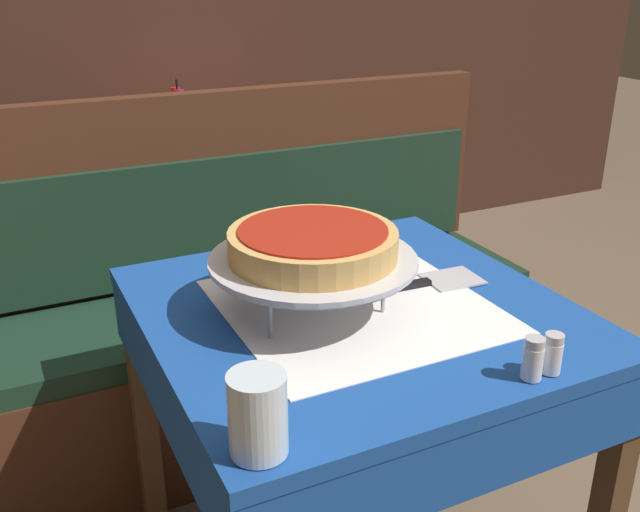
{
  "coord_description": "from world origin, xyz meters",
  "views": [
    {
      "loc": [
        -0.61,
        -1.09,
        1.37
      ],
      "look_at": [
        -0.08,
        -0.01,
        0.88
      ],
      "focal_mm": 40.0,
      "sensor_mm": 36.0,
      "label": 1
    }
  ],
  "objects_px": {
    "pepper_shaker": "(552,354)",
    "deep_dish_pizza": "(313,243)",
    "dining_table_rear": "(208,153)",
    "booth_bench": "(241,339)",
    "water_glass_near": "(258,414)",
    "condiment_caddy": "(179,113)",
    "dining_table_front": "(354,351)",
    "pizza_server": "(426,283)",
    "pizza_pan_stand": "(313,262)",
    "salt_shaker": "(533,359)"
  },
  "relations": [
    {
      "from": "pepper_shaker",
      "to": "deep_dish_pizza",
      "type": "bearing_deg",
      "value": 123.84
    },
    {
      "from": "dining_table_rear",
      "to": "booth_bench",
      "type": "bearing_deg",
      "value": -102.99
    },
    {
      "from": "water_glass_near",
      "to": "condiment_caddy",
      "type": "relative_size",
      "value": 0.65
    },
    {
      "from": "dining_table_front",
      "to": "pizza_server",
      "type": "relative_size",
      "value": 2.9
    },
    {
      "from": "pizza_pan_stand",
      "to": "deep_dish_pizza",
      "type": "xyz_separation_m",
      "value": [
        0.0,
        0.0,
        0.04
      ]
    },
    {
      "from": "salt_shaker",
      "to": "condiment_caddy",
      "type": "bearing_deg",
      "value": 89.67
    },
    {
      "from": "dining_table_rear",
      "to": "condiment_caddy",
      "type": "xyz_separation_m",
      "value": [
        -0.09,
        0.09,
        0.15
      ]
    },
    {
      "from": "dining_table_rear",
      "to": "booth_bench",
      "type": "height_order",
      "value": "booth_bench"
    },
    {
      "from": "deep_dish_pizza",
      "to": "pizza_pan_stand",
      "type": "bearing_deg",
      "value": 0.0
    },
    {
      "from": "dining_table_front",
      "to": "water_glass_near",
      "type": "xyz_separation_m",
      "value": [
        -0.33,
        -0.34,
        0.16
      ]
    },
    {
      "from": "pizza_pan_stand",
      "to": "dining_table_rear",
      "type": "bearing_deg",
      "value": 79.42
    },
    {
      "from": "deep_dish_pizza",
      "to": "water_glass_near",
      "type": "height_order",
      "value": "deep_dish_pizza"
    },
    {
      "from": "dining_table_front",
      "to": "dining_table_rear",
      "type": "distance_m",
      "value": 1.68
    },
    {
      "from": "booth_bench",
      "to": "pizza_server",
      "type": "distance_m",
      "value": 0.84
    },
    {
      "from": "pizza_pan_stand",
      "to": "pepper_shaker",
      "type": "height_order",
      "value": "pizza_pan_stand"
    },
    {
      "from": "pizza_pan_stand",
      "to": "deep_dish_pizza",
      "type": "height_order",
      "value": "deep_dish_pizza"
    },
    {
      "from": "booth_bench",
      "to": "salt_shaker",
      "type": "distance_m",
      "value": 1.17
    },
    {
      "from": "pizza_server",
      "to": "pepper_shaker",
      "type": "xyz_separation_m",
      "value": [
        -0.01,
        -0.37,
        0.03
      ]
    },
    {
      "from": "pizza_server",
      "to": "salt_shaker",
      "type": "relative_size",
      "value": 3.78
    },
    {
      "from": "deep_dish_pizza",
      "to": "dining_table_front",
      "type": "bearing_deg",
      "value": -13.76
    },
    {
      "from": "deep_dish_pizza",
      "to": "pizza_server",
      "type": "distance_m",
      "value": 0.29
    },
    {
      "from": "water_glass_near",
      "to": "condiment_caddy",
      "type": "xyz_separation_m",
      "value": [
        0.47,
        2.09,
        -0.01
      ]
    },
    {
      "from": "pizza_pan_stand",
      "to": "dining_table_front",
      "type": "bearing_deg",
      "value": -13.76
    },
    {
      "from": "dining_table_front",
      "to": "water_glass_near",
      "type": "distance_m",
      "value": 0.5
    },
    {
      "from": "dining_table_front",
      "to": "salt_shaker",
      "type": "distance_m",
      "value": 0.4
    },
    {
      "from": "water_glass_near",
      "to": "pepper_shaker",
      "type": "height_order",
      "value": "water_glass_near"
    },
    {
      "from": "condiment_caddy",
      "to": "water_glass_near",
      "type": "bearing_deg",
      "value": -102.76
    },
    {
      "from": "water_glass_near",
      "to": "pizza_pan_stand",
      "type": "bearing_deg",
      "value": 54.81
    },
    {
      "from": "dining_table_front",
      "to": "pizza_pan_stand",
      "type": "height_order",
      "value": "pizza_pan_stand"
    },
    {
      "from": "booth_bench",
      "to": "deep_dish_pizza",
      "type": "distance_m",
      "value": 0.91
    },
    {
      "from": "water_glass_near",
      "to": "pepper_shaker",
      "type": "xyz_separation_m",
      "value": [
        0.5,
        -0.02,
        -0.03
      ]
    },
    {
      "from": "deep_dish_pizza",
      "to": "condiment_caddy",
      "type": "relative_size",
      "value": 1.71
    },
    {
      "from": "deep_dish_pizza",
      "to": "water_glass_near",
      "type": "distance_m",
      "value": 0.44
    },
    {
      "from": "salt_shaker",
      "to": "pepper_shaker",
      "type": "distance_m",
      "value": 0.04
    },
    {
      "from": "dining_table_rear",
      "to": "water_glass_near",
      "type": "xyz_separation_m",
      "value": [
        -0.56,
        -2.0,
        0.16
      ]
    },
    {
      "from": "dining_table_rear",
      "to": "pizza_pan_stand",
      "type": "height_order",
      "value": "pizza_pan_stand"
    },
    {
      "from": "booth_bench",
      "to": "water_glass_near",
      "type": "relative_size",
      "value": 14.82
    },
    {
      "from": "pizza_server",
      "to": "condiment_caddy",
      "type": "bearing_deg",
      "value": 91.26
    },
    {
      "from": "dining_table_rear",
      "to": "deep_dish_pizza",
      "type": "distance_m",
      "value": 1.69
    },
    {
      "from": "dining_table_rear",
      "to": "pizza_server",
      "type": "height_order",
      "value": "pizza_server"
    },
    {
      "from": "pepper_shaker",
      "to": "pizza_server",
      "type": "bearing_deg",
      "value": 88.57
    },
    {
      "from": "pizza_pan_stand",
      "to": "salt_shaker",
      "type": "bearing_deg",
      "value": -60.7
    },
    {
      "from": "pizza_pan_stand",
      "to": "condiment_caddy",
      "type": "relative_size",
      "value": 2.12
    },
    {
      "from": "dining_table_rear",
      "to": "salt_shaker",
      "type": "height_order",
      "value": "salt_shaker"
    },
    {
      "from": "water_glass_near",
      "to": "salt_shaker",
      "type": "relative_size",
      "value": 1.65
    },
    {
      "from": "salt_shaker",
      "to": "condiment_caddy",
      "type": "relative_size",
      "value": 0.39
    },
    {
      "from": "booth_bench",
      "to": "salt_shaker",
      "type": "xyz_separation_m",
      "value": [
        0.12,
        -1.07,
        0.47
      ]
    },
    {
      "from": "water_glass_near",
      "to": "pepper_shaker",
      "type": "bearing_deg",
      "value": -2.03
    },
    {
      "from": "pepper_shaker",
      "to": "dining_table_rear",
      "type": "bearing_deg",
      "value": 88.39
    },
    {
      "from": "pizza_server",
      "to": "deep_dish_pizza",
      "type": "bearing_deg",
      "value": -179.91
    }
  ]
}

